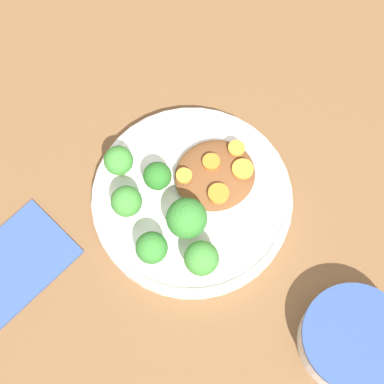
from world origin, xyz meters
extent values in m
plane|color=brown|center=(0.00, 0.00, 0.00)|extent=(4.00, 4.00, 0.00)
cylinder|color=white|center=(0.00, 0.00, 0.01)|extent=(0.24, 0.24, 0.02)
torus|color=white|center=(0.00, 0.00, 0.02)|extent=(0.24, 0.24, 0.01)
cylinder|color=silver|center=(0.07, -0.23, 0.02)|extent=(0.11, 0.11, 0.05)
cylinder|color=#2D478C|center=(0.07, -0.23, 0.04)|extent=(0.12, 0.12, 0.01)
cylinder|color=white|center=(0.07, -0.23, 0.04)|extent=(0.09, 0.09, 0.01)
ellipsoid|color=brown|center=(0.04, 0.01, 0.03)|extent=(0.10, 0.09, 0.02)
cylinder|color=#759E51|center=(-0.02, -0.03, 0.03)|extent=(0.02, 0.02, 0.03)
sphere|color=#337A2D|center=(-0.02, -0.03, 0.06)|extent=(0.05, 0.05, 0.05)
cylinder|color=#7FA85B|center=(-0.07, 0.02, 0.03)|extent=(0.01, 0.01, 0.02)
sphere|color=#3D8433|center=(-0.07, 0.02, 0.05)|extent=(0.04, 0.04, 0.04)
cylinder|color=#759E51|center=(-0.03, 0.03, 0.03)|extent=(0.01, 0.01, 0.02)
sphere|color=#286B23|center=(-0.03, 0.03, 0.05)|extent=(0.03, 0.03, 0.03)
cylinder|color=#7FA85B|center=(-0.03, -0.08, 0.03)|extent=(0.02, 0.02, 0.02)
sphere|color=#3D8433|center=(-0.03, -0.08, 0.05)|extent=(0.04, 0.04, 0.04)
cylinder|color=#759E51|center=(-0.07, -0.04, 0.03)|extent=(0.02, 0.02, 0.02)
sphere|color=#337A2D|center=(-0.07, -0.04, 0.05)|extent=(0.04, 0.04, 0.04)
cylinder|color=#7FA85B|center=(-0.06, 0.07, 0.03)|extent=(0.01, 0.01, 0.02)
sphere|color=#3D8433|center=(-0.06, 0.07, 0.05)|extent=(0.04, 0.04, 0.04)
cylinder|color=orange|center=(0.04, 0.02, 0.04)|extent=(0.02, 0.02, 0.01)
cylinder|color=orange|center=(0.00, 0.02, 0.04)|extent=(0.02, 0.02, 0.01)
cylinder|color=orange|center=(0.07, -0.01, 0.04)|extent=(0.03, 0.03, 0.00)
cylinder|color=orange|center=(0.02, -0.02, 0.04)|extent=(0.02, 0.02, 0.01)
cylinder|color=orange|center=(0.07, 0.02, 0.04)|extent=(0.02, 0.02, 0.00)
cube|color=#334C8C|center=(-0.23, 0.03, 0.00)|extent=(0.17, 0.13, 0.01)
camera|label=1|loc=(-0.13, -0.24, 0.74)|focal=60.00mm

